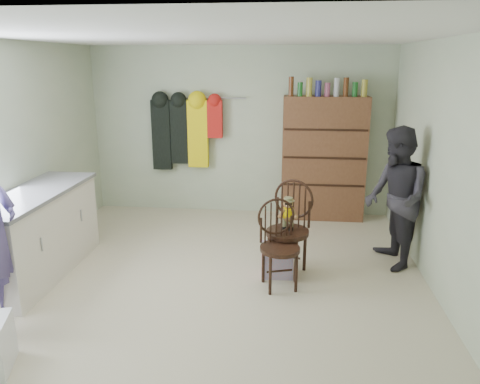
# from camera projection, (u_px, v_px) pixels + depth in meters

# --- Properties ---
(ground_plane) EXTENTS (5.00, 5.00, 0.00)m
(ground_plane) POSITION_uv_depth(u_px,v_px,m) (215.00, 282.00, 4.99)
(ground_plane) COLOR beige
(ground_plane) RESTS_ON ground
(room_walls) EXTENTS (5.00, 5.00, 5.00)m
(room_walls) POSITION_uv_depth(u_px,v_px,m) (220.00, 128.00, 5.08)
(room_walls) COLOR beige
(room_walls) RESTS_ON ground
(counter) EXTENTS (0.64, 1.86, 0.94)m
(counter) POSITION_uv_depth(u_px,v_px,m) (37.00, 233.00, 5.07)
(counter) COLOR silver
(counter) RESTS_ON ground
(chair_front) EXTENTS (0.58, 0.58, 1.04)m
(chair_front) POSITION_uv_depth(u_px,v_px,m) (289.00, 222.00, 5.09)
(chair_front) COLOR #351D12
(chair_front) RESTS_ON ground
(chair_far) EXTENTS (0.51, 0.51, 0.92)m
(chair_far) POSITION_uv_depth(u_px,v_px,m) (279.00, 241.00, 4.80)
(chair_far) COLOR #351D12
(chair_far) RESTS_ON ground
(striped_bag) EXTENTS (0.36, 0.29, 0.36)m
(striped_bag) POSITION_uv_depth(u_px,v_px,m) (277.00, 260.00, 5.11)
(striped_bag) COLOR pink
(striped_bag) RESTS_ON ground
(person_right) EXTENTS (0.71, 0.86, 1.60)m
(person_right) POSITION_uv_depth(u_px,v_px,m) (396.00, 199.00, 5.20)
(person_right) COLOR #2D2B33
(person_right) RESTS_ON ground
(dresser) EXTENTS (1.20, 0.39, 2.07)m
(dresser) POSITION_uv_depth(u_px,v_px,m) (323.00, 158.00, 6.82)
(dresser) COLOR brown
(dresser) RESTS_ON ground
(coat_rack) EXTENTS (1.42, 0.12, 1.09)m
(coat_rack) POSITION_uv_depth(u_px,v_px,m) (184.00, 132.00, 7.02)
(coat_rack) COLOR #99999E
(coat_rack) RESTS_ON ground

